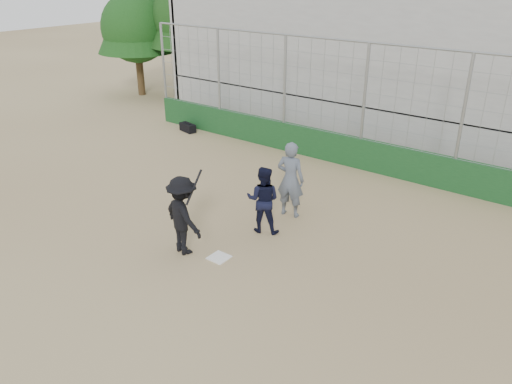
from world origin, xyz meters
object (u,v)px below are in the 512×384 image
Objects in this scene: batter_at_plate at (183,216)px; equipment_bag at (188,128)px; umpire at (290,183)px; catcher_crouched at (263,211)px.

equipment_bag is at bearing 133.85° from batter_at_plate.
batter_at_plate is 9.29m from equipment_bag.
batter_at_plate is at bearing 63.49° from umpire.
batter_at_plate is 1.09× the size of umpire.
catcher_crouched is 1.45× the size of equipment_bag.
equipment_bag is (-7.32, 3.64, -0.76)m from umpire.
batter_at_plate reaches higher than equipment_bag.
catcher_crouched is 1.22m from umpire.
batter_at_plate reaches higher than umpire.
equipment_bag is (-6.41, 6.68, -0.77)m from batter_at_plate.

